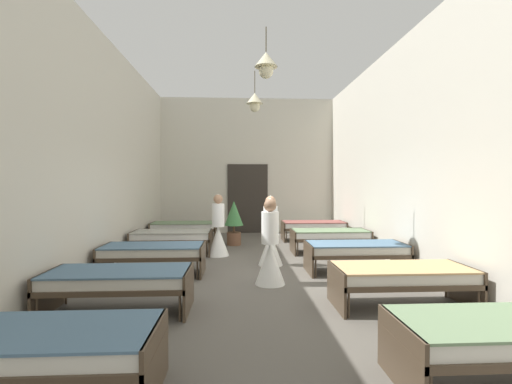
{
  "coord_description": "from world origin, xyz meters",
  "views": [
    {
      "loc": [
        -0.35,
        -6.63,
        1.74
      ],
      "look_at": [
        0.0,
        -0.01,
        1.57
      ],
      "focal_mm": 24.39,
      "sensor_mm": 36.0,
      "label": 1
    }
  ],
  "objects_px": {
    "bed_left_row_3": "(172,237)",
    "potted_plant": "(234,219)",
    "bed_left_row_4": "(184,227)",
    "bed_left_row_1": "(119,280)",
    "bed_right_row_0": "(506,335)",
    "nurse_near_aisle": "(218,234)",
    "bed_left_row_2": "(153,252)",
    "bed_right_row_1": "(402,276)",
    "nurse_mid_aisle": "(270,253)",
    "bed_right_row_2": "(356,250)",
    "bed_left_row_0": "(38,346)",
    "bed_right_row_4": "(313,226)",
    "nurse_far_aisle": "(270,240)",
    "bed_right_row_3": "(330,235)"
  },
  "relations": [
    {
      "from": "bed_right_row_0",
      "to": "bed_right_row_1",
      "type": "xyz_separation_m",
      "value": [
        0.0,
        1.9,
        0.0
      ]
    },
    {
      "from": "bed_left_row_3",
      "to": "nurse_mid_aisle",
      "type": "bearing_deg",
      "value": -50.37
    },
    {
      "from": "bed_left_row_3",
      "to": "bed_left_row_4",
      "type": "bearing_deg",
      "value": 90.0
    },
    {
      "from": "bed_left_row_0",
      "to": "potted_plant",
      "type": "height_order",
      "value": "potted_plant"
    },
    {
      "from": "bed_left_row_2",
      "to": "potted_plant",
      "type": "xyz_separation_m",
      "value": [
        1.49,
        3.12,
        0.3
      ]
    },
    {
      "from": "bed_left_row_4",
      "to": "potted_plant",
      "type": "xyz_separation_m",
      "value": [
        1.49,
        -0.68,
        0.3
      ]
    },
    {
      "from": "bed_left_row_3",
      "to": "nurse_mid_aisle",
      "type": "xyz_separation_m",
      "value": [
        2.15,
        -2.6,
        0.09
      ]
    },
    {
      "from": "bed_left_row_2",
      "to": "bed_left_row_3",
      "type": "distance_m",
      "value": 1.9
    },
    {
      "from": "bed_right_row_0",
      "to": "potted_plant",
      "type": "bearing_deg",
      "value": 109.16
    },
    {
      "from": "bed_left_row_3",
      "to": "potted_plant",
      "type": "xyz_separation_m",
      "value": [
        1.49,
        1.22,
        0.3
      ]
    },
    {
      "from": "bed_right_row_1",
      "to": "bed_right_row_4",
      "type": "bearing_deg",
      "value": 90.0
    },
    {
      "from": "nurse_near_aisle",
      "to": "bed_left_row_1",
      "type": "bearing_deg",
      "value": -160.53
    },
    {
      "from": "bed_right_row_3",
      "to": "nurse_mid_aisle",
      "type": "relative_size",
      "value": 1.28
    },
    {
      "from": "bed_left_row_2",
      "to": "bed_right_row_2",
      "type": "height_order",
      "value": "same"
    },
    {
      "from": "bed_left_row_4",
      "to": "bed_left_row_0",
      "type": "bearing_deg",
      "value": -90.0
    },
    {
      "from": "nurse_far_aisle",
      "to": "bed_right_row_4",
      "type": "bearing_deg",
      "value": 101.88
    },
    {
      "from": "bed_right_row_2",
      "to": "bed_left_row_1",
      "type": "bearing_deg",
      "value": -154.01
    },
    {
      "from": "bed_left_row_3",
      "to": "nurse_mid_aisle",
      "type": "relative_size",
      "value": 1.28
    },
    {
      "from": "bed_left_row_0",
      "to": "bed_right_row_1",
      "type": "height_order",
      "value": "same"
    },
    {
      "from": "bed_left_row_3",
      "to": "nurse_far_aisle",
      "type": "bearing_deg",
      "value": -28.05
    },
    {
      "from": "bed_right_row_1",
      "to": "bed_left_row_4",
      "type": "distance_m",
      "value": 6.9
    },
    {
      "from": "bed_left_row_0",
      "to": "nurse_mid_aisle",
      "type": "xyz_separation_m",
      "value": [
        2.15,
        3.1,
        0.09
      ]
    },
    {
      "from": "bed_right_row_0",
      "to": "bed_left_row_2",
      "type": "bearing_deg",
      "value": 135.72
    },
    {
      "from": "bed_left_row_3",
      "to": "nurse_far_aisle",
      "type": "xyz_separation_m",
      "value": [
        2.29,
        -1.22,
        0.09
      ]
    },
    {
      "from": "bed_left_row_1",
      "to": "bed_right_row_2",
      "type": "height_order",
      "value": "same"
    },
    {
      "from": "bed_right_row_2",
      "to": "bed_left_row_0",
      "type": "bearing_deg",
      "value": -135.72
    },
    {
      "from": "bed_left_row_0",
      "to": "potted_plant",
      "type": "xyz_separation_m",
      "value": [
        1.49,
        6.92,
        0.3
      ]
    },
    {
      "from": "bed_right_row_2",
      "to": "bed_right_row_4",
      "type": "relative_size",
      "value": 1.0
    },
    {
      "from": "nurse_mid_aisle",
      "to": "bed_right_row_2",
      "type": "bearing_deg",
      "value": 70.4
    },
    {
      "from": "bed_right_row_0",
      "to": "bed_right_row_1",
      "type": "distance_m",
      "value": 1.9
    },
    {
      "from": "bed_right_row_1",
      "to": "bed_left_row_0",
      "type": "bearing_deg",
      "value": -154.01
    },
    {
      "from": "bed_left_row_0",
      "to": "potted_plant",
      "type": "relative_size",
      "value": 1.53
    },
    {
      "from": "bed_left_row_2",
      "to": "nurse_near_aisle",
      "type": "relative_size",
      "value": 1.28
    },
    {
      "from": "bed_left_row_1",
      "to": "potted_plant",
      "type": "relative_size",
      "value": 1.53
    },
    {
      "from": "bed_left_row_3",
      "to": "potted_plant",
      "type": "bearing_deg",
      "value": 39.25
    },
    {
      "from": "bed_right_row_0",
      "to": "nurse_near_aisle",
      "type": "relative_size",
      "value": 1.28
    },
    {
      "from": "bed_right_row_2",
      "to": "bed_left_row_4",
      "type": "distance_m",
      "value": 5.44
    },
    {
      "from": "bed_right_row_1",
      "to": "nurse_mid_aisle",
      "type": "xyz_separation_m",
      "value": [
        -1.74,
        1.2,
        0.09
      ]
    },
    {
      "from": "bed_left_row_3",
      "to": "bed_right_row_4",
      "type": "bearing_deg",
      "value": 25.99
    },
    {
      "from": "bed_right_row_0",
      "to": "nurse_mid_aisle",
      "type": "height_order",
      "value": "nurse_mid_aisle"
    },
    {
      "from": "bed_left_row_2",
      "to": "bed_right_row_0",
      "type": "bearing_deg",
      "value": -44.28
    },
    {
      "from": "nurse_near_aisle",
      "to": "bed_right_row_1",
      "type": "bearing_deg",
      "value": -105.6
    },
    {
      "from": "bed_left_row_3",
      "to": "bed_right_row_4",
      "type": "height_order",
      "value": "same"
    },
    {
      "from": "nurse_near_aisle",
      "to": "nurse_far_aisle",
      "type": "xyz_separation_m",
      "value": [
        1.16,
        -1.02,
        0.0
      ]
    },
    {
      "from": "nurse_mid_aisle",
      "to": "nurse_near_aisle",
      "type": "bearing_deg",
      "value": 161.55
    },
    {
      "from": "bed_left_row_4",
      "to": "nurse_mid_aisle",
      "type": "relative_size",
      "value": 1.28
    },
    {
      "from": "bed_left_row_0",
      "to": "bed_left_row_1",
      "type": "xyz_separation_m",
      "value": [
        0.0,
        1.9,
        0.0
      ]
    },
    {
      "from": "bed_right_row_1",
      "to": "nurse_mid_aisle",
      "type": "height_order",
      "value": "nurse_mid_aisle"
    },
    {
      "from": "bed_left_row_0",
      "to": "bed_left_row_2",
      "type": "xyz_separation_m",
      "value": [
        0.0,
        3.8,
        0.0
      ]
    },
    {
      "from": "bed_right_row_0",
      "to": "nurse_near_aisle",
      "type": "height_order",
      "value": "nurse_near_aisle"
    }
  ]
}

